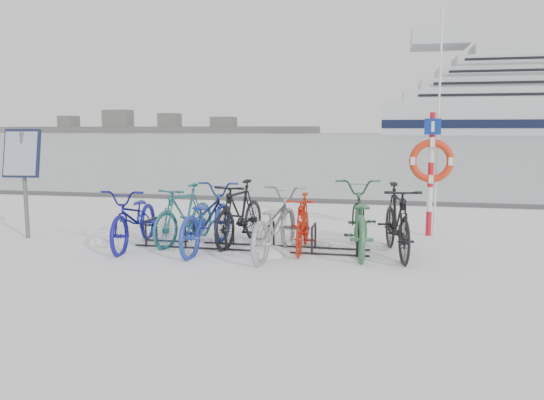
% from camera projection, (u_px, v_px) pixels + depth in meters
% --- Properties ---
extents(ground, '(900.00, 900.00, 0.00)m').
position_uv_depth(ground, '(250.00, 249.00, 9.00)').
color(ground, white).
rests_on(ground, ground).
extents(ice_sheet, '(400.00, 298.00, 0.02)m').
position_uv_depth(ice_sheet, '(376.00, 136.00, 159.36)').
color(ice_sheet, '#A0ACB5').
rests_on(ice_sheet, ground).
extents(quay_edge, '(400.00, 0.25, 0.10)m').
position_uv_depth(quay_edge, '(302.00, 200.00, 14.71)').
color(quay_edge, '#3F3F42').
rests_on(quay_edge, ground).
extents(bike_rack, '(4.00, 0.48, 0.46)m').
position_uv_depth(bike_rack, '(250.00, 238.00, 8.97)').
color(bike_rack, black).
rests_on(bike_rack, ground).
extents(info_board, '(0.70, 0.32, 2.02)m').
position_uv_depth(info_board, '(22.00, 160.00, 9.66)').
color(info_board, '#595B5E').
rests_on(info_board, ground).
extents(lifebuoy_station, '(0.81, 0.23, 4.23)m').
position_uv_depth(lifebuoy_station, '(432.00, 161.00, 9.86)').
color(lifebuoy_station, red).
rests_on(lifebuoy_station, ground).
extents(shoreline, '(180.00, 12.00, 9.50)m').
position_uv_depth(shoreline, '(149.00, 128.00, 285.67)').
color(shoreline, '#515151').
rests_on(shoreline, ground).
extents(bike_0, '(0.92, 2.10, 1.07)m').
position_uv_depth(bike_0, '(135.00, 216.00, 9.13)').
color(bike_0, navy).
rests_on(bike_0, ground).
extents(bike_1, '(0.92, 1.87, 1.08)m').
position_uv_depth(bike_1, '(184.00, 213.00, 9.40)').
color(bike_1, '#1C5A61').
rests_on(bike_1, ground).
extents(bike_2, '(0.88, 2.19, 1.13)m').
position_uv_depth(bike_2, '(206.00, 216.00, 8.91)').
color(bike_2, navy).
rests_on(bike_2, ground).
extents(bike_3, '(0.86, 1.99, 1.16)m').
position_uv_depth(bike_3, '(240.00, 211.00, 9.34)').
color(bike_3, black).
rests_on(bike_3, ground).
extents(bike_4, '(0.97, 2.17, 1.10)m').
position_uv_depth(bike_4, '(274.00, 221.00, 8.50)').
color(bike_4, gray).
rests_on(bike_4, ground).
extents(bike_5, '(0.52, 1.65, 0.98)m').
position_uv_depth(bike_5, '(303.00, 221.00, 8.83)').
color(bike_5, '#AB1A09').
rests_on(bike_5, ground).
extents(bike_6, '(0.98, 2.31, 1.18)m').
position_uv_depth(bike_6, '(359.00, 216.00, 8.75)').
color(bike_6, '#316740').
rests_on(bike_6, ground).
extents(bike_7, '(0.87, 2.05, 1.19)m').
position_uv_depth(bike_7, '(397.00, 218.00, 8.47)').
color(bike_7, black).
rests_on(bike_7, ground).
extents(snow_drifts, '(4.35, 1.31, 0.24)m').
position_uv_depth(snow_drifts, '(246.00, 248.00, 9.02)').
color(snow_drifts, white).
rests_on(snow_drifts, ground).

